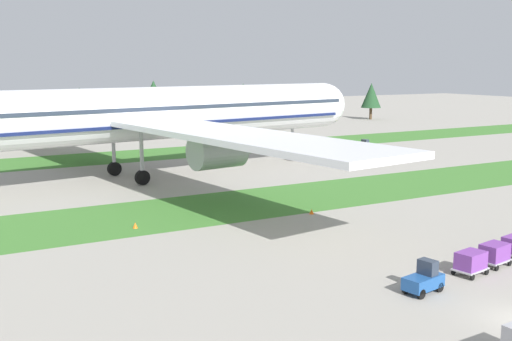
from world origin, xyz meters
name	(u,v)px	position (x,y,z in m)	size (l,w,h in m)	color
grass_strip_near	(242,204)	(0.00, 32.40, 0.00)	(320.00, 12.61, 0.01)	#3D752D
grass_strip_far	(126,156)	(0.00, 69.62, 0.00)	(320.00, 12.61, 0.01)	#3D752D
airliner	(143,114)	(-3.62, 50.72, 7.77)	(64.61, 79.71, 21.69)	white
baggage_tug	(424,279)	(-1.64, 5.82, 0.81)	(2.79, 1.74, 1.97)	#1E4C8E
cargo_dolly_lead	(471,261)	(3.31, 6.71, 0.92)	(2.43, 1.87, 1.55)	#A3A3A8
cargo_dolly_second	(494,253)	(6.16, 7.23, 0.92)	(2.43, 1.87, 1.55)	#A3A3A8
pushback_tractor	(364,147)	(34.05, 55.90, 0.81)	(2.75, 1.64, 1.97)	yellow
taxiway_marker_0	(135,225)	(-12.06, 28.68, 0.24)	(0.44, 0.44, 0.49)	orange
taxiway_marker_1	(312,212)	(3.69, 25.62, 0.23)	(0.44, 0.44, 0.47)	orange
distant_tree_line	(64,101)	(-2.07, 101.12, 6.77)	(148.78, 9.11, 12.69)	#4C3823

